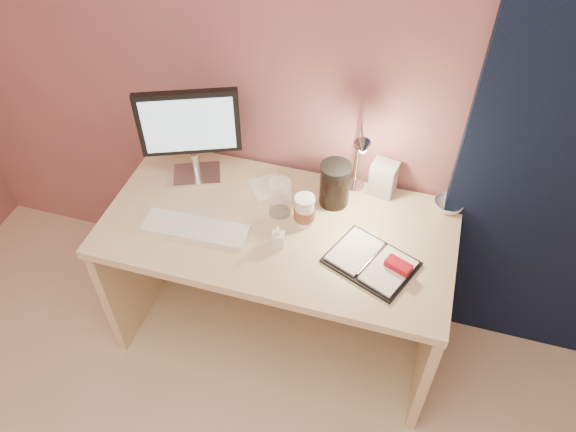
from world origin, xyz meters
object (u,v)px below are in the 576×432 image
(keyboard, at_px, (195,229))
(planner, at_px, (373,262))
(desk, at_px, (284,249))
(desk_lamp, at_px, (349,158))
(monitor, at_px, (189,128))
(clear_cup, at_px, (280,198))
(lotion_bottle, at_px, (278,237))
(coffee_cup, at_px, (304,211))
(bowl, at_px, (448,205))
(dark_jar, at_px, (335,186))
(product_box, at_px, (383,178))

(keyboard, bearing_deg, planner, -0.01)
(desk, relative_size, planner, 3.73)
(planner, relative_size, desk_lamp, 1.03)
(monitor, xyz_separation_m, clear_cup, (0.41, -0.11, -0.18))
(keyboard, relative_size, lotion_bottle, 4.21)
(desk, xyz_separation_m, coffee_cup, (0.09, -0.03, 0.29))
(lotion_bottle, bearing_deg, desk_lamp, 58.94)
(coffee_cup, xyz_separation_m, desk_lamp, (0.13, 0.17, 0.16))
(planner, xyz_separation_m, clear_cup, (-0.41, 0.16, 0.07))
(bowl, bearing_deg, planner, -122.50)
(desk, bearing_deg, desk_lamp, 32.83)
(monitor, height_order, keyboard, monitor)
(dark_jar, bearing_deg, monitor, -178.79)
(desk_lamp, bearing_deg, product_box, 20.37)
(bowl, xyz_separation_m, product_box, (-0.28, 0.02, 0.06))
(keyboard, bearing_deg, monitor, 109.60)
(coffee_cup, relative_size, lotion_bottle, 1.35)
(monitor, xyz_separation_m, bowl, (1.07, 0.11, -0.24))
(desk, xyz_separation_m, lotion_bottle, (0.03, -0.17, 0.28))
(keyboard, relative_size, bowl, 3.45)
(dark_jar, bearing_deg, coffee_cup, -119.95)
(planner, relative_size, dark_jar, 2.18)
(monitor, bearing_deg, dark_jar, -21.22)
(clear_cup, height_order, product_box, clear_cup)
(planner, distance_m, lotion_bottle, 0.37)
(planner, distance_m, product_box, 0.40)
(desk, distance_m, product_box, 0.53)
(keyboard, height_order, desk_lamp, desk_lamp)
(bowl, bearing_deg, coffee_cup, -156.03)
(planner, relative_size, product_box, 2.44)
(monitor, xyz_separation_m, lotion_bottle, (0.46, -0.28, -0.21))
(monitor, xyz_separation_m, product_box, (0.79, 0.13, -0.18))
(coffee_cup, bearing_deg, lotion_bottle, -113.00)
(planner, bearing_deg, bowl, 80.30)
(product_box, bearing_deg, clear_cup, -137.24)
(monitor, distance_m, lotion_bottle, 0.58)
(coffee_cup, height_order, clear_cup, clear_cup)
(product_box, bearing_deg, desk, -136.11)
(keyboard, height_order, dark_jar, dark_jar)
(clear_cup, distance_m, product_box, 0.44)
(coffee_cup, xyz_separation_m, lotion_bottle, (-0.06, -0.15, -0.01))
(clear_cup, height_order, dark_jar, dark_jar)
(planner, distance_m, dark_jar, 0.37)
(clear_cup, xyz_separation_m, dark_jar, (0.20, 0.12, 0.01))
(desk, relative_size, desk_lamp, 3.85)
(desk, relative_size, dark_jar, 8.11)
(desk, distance_m, clear_cup, 0.31)
(dark_jar, distance_m, desk_lamp, 0.15)
(desk_lamp, bearing_deg, keyboard, -160.87)
(desk, distance_m, desk_lamp, 0.53)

